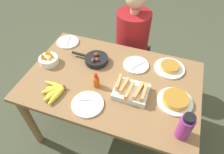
{
  "coord_description": "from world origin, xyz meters",
  "views": [
    {
      "loc": [
        0.37,
        -1.05,
        1.98
      ],
      "look_at": [
        0.0,
        0.0,
        0.78
      ],
      "focal_mm": 32.0,
      "sensor_mm": 36.0,
      "label": 1
    }
  ],
  "objects_px": {
    "melon_tray": "(131,91)",
    "fruit_bowl_mango": "(48,59)",
    "empty_plate_near_front": "(136,65)",
    "empty_plate_far_left": "(68,42)",
    "person_figure": "(131,51)",
    "banana_bunch": "(55,91)",
    "frittata_plate_center": "(170,67)",
    "frittata_plate_side": "(175,100)",
    "skillet": "(96,59)",
    "hot_sauce_bottle": "(96,81)",
    "water_bottle": "(185,127)",
    "empty_plate_far_right": "(88,104)"
  },
  "relations": [
    {
      "from": "frittata_plate_center",
      "to": "frittata_plate_side",
      "type": "bearing_deg",
      "value": -75.41
    },
    {
      "from": "frittata_plate_center",
      "to": "empty_plate_far_right",
      "type": "distance_m",
      "value": 0.78
    },
    {
      "from": "banana_bunch",
      "to": "fruit_bowl_mango",
      "type": "xyz_separation_m",
      "value": [
        -0.23,
        0.28,
        0.02
      ]
    },
    {
      "from": "skillet",
      "to": "frittata_plate_center",
      "type": "relative_size",
      "value": 1.34
    },
    {
      "from": "empty_plate_far_left",
      "to": "hot_sauce_bottle",
      "type": "height_order",
      "value": "hot_sauce_bottle"
    },
    {
      "from": "skillet",
      "to": "empty_plate_far_left",
      "type": "bearing_deg",
      "value": -22.02
    },
    {
      "from": "skillet",
      "to": "empty_plate_far_left",
      "type": "distance_m",
      "value": 0.41
    },
    {
      "from": "melon_tray",
      "to": "empty_plate_far_left",
      "type": "distance_m",
      "value": 0.88
    },
    {
      "from": "banana_bunch",
      "to": "empty_plate_near_front",
      "type": "bearing_deg",
      "value": 44.26
    },
    {
      "from": "fruit_bowl_mango",
      "to": "hot_sauce_bottle",
      "type": "bearing_deg",
      "value": -12.64
    },
    {
      "from": "empty_plate_far_left",
      "to": "person_figure",
      "type": "xyz_separation_m",
      "value": [
        0.57,
        0.39,
        -0.26
      ]
    },
    {
      "from": "skillet",
      "to": "empty_plate_near_front",
      "type": "distance_m",
      "value": 0.36
    },
    {
      "from": "frittata_plate_side",
      "to": "empty_plate_near_front",
      "type": "relative_size",
      "value": 1.18
    },
    {
      "from": "frittata_plate_side",
      "to": "frittata_plate_center",
      "type": "bearing_deg",
      "value": 104.59
    },
    {
      "from": "skillet",
      "to": "fruit_bowl_mango",
      "type": "bearing_deg",
      "value": 23.27
    },
    {
      "from": "empty_plate_far_right",
      "to": "water_bottle",
      "type": "relative_size",
      "value": 1.1
    },
    {
      "from": "skillet",
      "to": "empty_plate_near_front",
      "type": "relative_size",
      "value": 1.55
    },
    {
      "from": "frittata_plate_side",
      "to": "person_figure",
      "type": "xyz_separation_m",
      "value": [
        -0.54,
        0.78,
        -0.28
      ]
    },
    {
      "from": "frittata_plate_side",
      "to": "person_figure",
      "type": "distance_m",
      "value": 0.98
    },
    {
      "from": "banana_bunch",
      "to": "skillet",
      "type": "height_order",
      "value": "skillet"
    },
    {
      "from": "banana_bunch",
      "to": "empty_plate_far_right",
      "type": "bearing_deg",
      "value": -4.89
    },
    {
      "from": "empty_plate_far_left",
      "to": "person_figure",
      "type": "height_order",
      "value": "person_figure"
    },
    {
      "from": "person_figure",
      "to": "empty_plate_far_left",
      "type": "bearing_deg",
      "value": -145.51
    },
    {
      "from": "fruit_bowl_mango",
      "to": "person_figure",
      "type": "xyz_separation_m",
      "value": [
        0.58,
        0.71,
        -0.29
      ]
    },
    {
      "from": "empty_plate_near_front",
      "to": "hot_sauce_bottle",
      "type": "height_order",
      "value": "hot_sauce_bottle"
    },
    {
      "from": "skillet",
      "to": "hot_sauce_bottle",
      "type": "bearing_deg",
      "value": 115.74
    },
    {
      "from": "empty_plate_far_left",
      "to": "empty_plate_far_right",
      "type": "distance_m",
      "value": 0.8
    },
    {
      "from": "skillet",
      "to": "empty_plate_far_right",
      "type": "xyz_separation_m",
      "value": [
        0.12,
        -0.46,
        -0.02
      ]
    },
    {
      "from": "melon_tray",
      "to": "fruit_bowl_mango",
      "type": "bearing_deg",
      "value": 172.66
    },
    {
      "from": "melon_tray",
      "to": "skillet",
      "type": "relative_size",
      "value": 0.75
    },
    {
      "from": "banana_bunch",
      "to": "skillet",
      "type": "distance_m",
      "value": 0.46
    },
    {
      "from": "fruit_bowl_mango",
      "to": "empty_plate_near_front",
      "type": "bearing_deg",
      "value": 16.52
    },
    {
      "from": "empty_plate_far_right",
      "to": "water_bottle",
      "type": "height_order",
      "value": "water_bottle"
    },
    {
      "from": "empty_plate_near_front",
      "to": "empty_plate_far_right",
      "type": "height_order",
      "value": "same"
    },
    {
      "from": "hot_sauce_bottle",
      "to": "water_bottle",
      "type": "bearing_deg",
      "value": -16.81
    },
    {
      "from": "empty_plate_far_left",
      "to": "fruit_bowl_mango",
      "type": "distance_m",
      "value": 0.32
    },
    {
      "from": "banana_bunch",
      "to": "person_figure",
      "type": "height_order",
      "value": "person_figure"
    },
    {
      "from": "skillet",
      "to": "banana_bunch",
      "type": "bearing_deg",
      "value": 71.56
    },
    {
      "from": "melon_tray",
      "to": "frittata_plate_center",
      "type": "xyz_separation_m",
      "value": [
        0.24,
        0.38,
        -0.02
      ]
    },
    {
      "from": "banana_bunch",
      "to": "frittata_plate_center",
      "type": "distance_m",
      "value": 0.98
    },
    {
      "from": "water_bottle",
      "to": "frittata_plate_side",
      "type": "bearing_deg",
      "value": 106.33
    },
    {
      "from": "empty_plate_near_front",
      "to": "empty_plate_far_right",
      "type": "bearing_deg",
      "value": -113.66
    },
    {
      "from": "fruit_bowl_mango",
      "to": "empty_plate_far_right",
      "type": "bearing_deg",
      "value": -30.86
    },
    {
      "from": "melon_tray",
      "to": "empty_plate_far_right",
      "type": "xyz_separation_m",
      "value": [
        -0.27,
        -0.21,
        -0.03
      ]
    },
    {
      "from": "empty_plate_near_front",
      "to": "hot_sauce_bottle",
      "type": "relative_size",
      "value": 1.66
    },
    {
      "from": "frittata_plate_center",
      "to": "hot_sauce_bottle",
      "type": "bearing_deg",
      "value": -143.33
    },
    {
      "from": "skillet",
      "to": "empty_plate_near_front",
      "type": "xyz_separation_m",
      "value": [
        0.35,
        0.07,
        -0.02
      ]
    },
    {
      "from": "frittata_plate_center",
      "to": "empty_plate_far_right",
      "type": "relative_size",
      "value": 1.09
    },
    {
      "from": "empty_plate_near_front",
      "to": "fruit_bowl_mango",
      "type": "height_order",
      "value": "fruit_bowl_mango"
    },
    {
      "from": "frittata_plate_side",
      "to": "water_bottle",
      "type": "distance_m",
      "value": 0.28
    }
  ]
}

